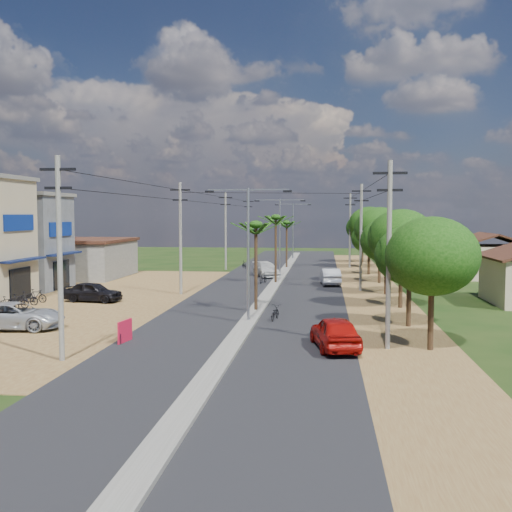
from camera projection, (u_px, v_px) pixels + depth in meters
The scene contains 38 objects.
ground at pixel (248, 323), 35.48m from camera, with size 160.00×160.00×0.00m, color black.
road at pixel (271, 291), 50.34m from camera, with size 12.00×110.00×0.04m, color black.
median at pixel (274, 286), 53.31m from camera, with size 1.00×90.00×0.18m, color #605E56.
dirt_lot_west at pixel (65, 300), 45.11m from camera, with size 18.00×46.00×0.04m, color brown.
dirt_shoulder_east at pixel (373, 292), 49.37m from camera, with size 5.00×90.00×0.03m, color brown.
shophouse_grey at pixel (16, 241), 51.56m from camera, with size 9.00×6.40×8.30m.
low_shed at pixel (75, 258), 61.51m from camera, with size 10.40×10.40×3.95m.
house_east_far at pixel (488, 254), 60.67m from camera, with size 7.60×7.50×4.60m.
tree_east_a at pixel (432, 256), 28.14m from camera, with size 4.40×4.40×6.37m.
tree_east_b at pixel (410, 256), 34.13m from camera, with size 4.00×4.00×5.83m.
tree_east_c at pixel (401, 238), 40.97m from camera, with size 4.60×4.60×6.83m.
tree_east_d at pixel (386, 241), 47.98m from camera, with size 4.20×4.20×6.13m.
tree_east_e at pixel (380, 229), 55.83m from camera, with size 4.80×4.80×7.14m.
tree_east_f at pixel (369, 238), 63.89m from camera, with size 3.80×3.80×5.52m.
tree_east_g at pixel (369, 224), 71.66m from camera, with size 5.00×5.00×7.38m.
tree_east_h at pixel (363, 228), 79.66m from camera, with size 4.40×4.40×6.52m.
palm_median_near at pixel (256, 229), 39.05m from camera, with size 2.00×2.00×6.15m.
palm_median_mid at pixel (276, 220), 54.89m from camera, with size 2.00×2.00×6.55m.
palm_median_far at pixel (287, 224), 70.79m from camera, with size 2.00×2.00×5.85m.
streetlight_near at pixel (248, 243), 35.14m from camera, with size 5.10×0.18×8.00m.
streetlight_mid at pixel (280, 231), 59.92m from camera, with size 5.10×0.18×8.00m.
streetlight_far at pixel (293, 226), 84.70m from camera, with size 5.10×0.18×8.00m.
utility_pole_w_a at pixel (60, 254), 26.03m from camera, with size 1.60×0.24×9.00m.
utility_pole_w_b at pixel (180, 236), 47.83m from camera, with size 1.60×0.24×9.00m.
utility_pole_w_c at pixel (226, 229), 69.64m from camera, with size 1.60×0.24×9.00m.
utility_pole_w_d at pixel (248, 226), 90.45m from camera, with size 1.60×0.24×9.00m.
utility_pole_e_a at pixel (389, 250), 28.35m from camera, with size 1.60×0.24×9.00m.
utility_pole_e_b at pixel (361, 235), 50.15m from camera, with size 1.60×0.24×9.00m.
utility_pole_e_c at pixel (350, 228), 71.95m from camera, with size 1.60×0.24×9.00m.
car_red_near at pixel (335, 333), 28.56m from camera, with size 1.86×4.63×1.58m, color #930C08.
car_silver_mid at pixel (330, 277), 54.59m from camera, with size 1.59×4.57×1.51m, color #A4A7AC.
car_white_far at pixel (266, 270), 61.92m from camera, with size 2.01×4.95×1.44m, color #ADADA9.
car_parked_silver at pixel (15, 316), 33.45m from camera, with size 2.51×5.44×1.51m, color #A4A7AC.
car_parked_dark at pixel (93, 292), 43.98m from camera, with size 1.74×4.33×1.48m, color black.
moto_rider_east at pixel (275, 313), 36.40m from camera, with size 0.59×1.68×0.88m, color black.
moto_rider_west_a at pixel (263, 278), 55.99m from camera, with size 0.65×1.86×0.98m, color black.
moto_rider_west_b at pixel (244, 265), 71.00m from camera, with size 0.42×1.49×0.90m, color black.
roadside_sign at pixel (125, 331), 30.11m from camera, with size 0.31×1.37×1.15m.
Camera 1 is at (4.46, -34.83, 6.47)m, focal length 42.00 mm.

